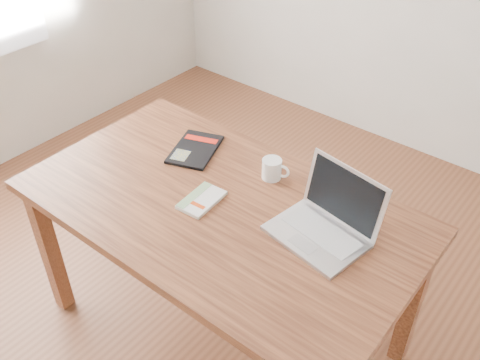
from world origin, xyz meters
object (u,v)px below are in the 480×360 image
Objects in this scene: black_guidebook at (195,149)px; laptop at (326,221)px; white_guidebook at (202,200)px; coffee_mug at (272,169)px; desk at (220,221)px.

black_guidebook is 0.71m from laptop.
black_guidebook is at bearing -177.40° from laptop.
white_guidebook is 0.31m from coffee_mug.
white_guidebook reaches higher than desk.
white_guidebook reaches higher than black_guidebook.
laptop is (0.70, -0.08, 0.04)m from black_guidebook.
white_guidebook is at bearing -152.22° from laptop.
black_guidebook is (-0.31, 0.20, 0.10)m from desk.
black_guidebook is at bearing 172.66° from coffee_mug.
coffee_mug is at bearing -12.04° from black_guidebook.
white_guidebook is at bearing -150.92° from desk.
white_guidebook is 0.63× the size of black_guidebook.
laptop reaches higher than white_guidebook.
coffee_mug reaches higher than black_guidebook.
laptop is (0.45, 0.15, 0.04)m from white_guidebook.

